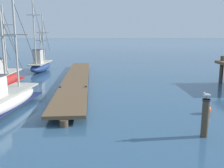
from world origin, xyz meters
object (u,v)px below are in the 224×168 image
at_px(perched_seagull, 207,95).
at_px(mooring_buoy, 207,109).
at_px(fishing_boat_0, 41,65).
at_px(mooring_piling, 205,117).
at_px(fishing_boat_2, 3,99).

xyz_separation_m(perched_seagull, mooring_buoy, (1.15, 2.70, -1.37)).
height_order(fishing_boat_0, mooring_piling, fishing_boat_0).
bearing_deg(fishing_boat_2, mooring_buoy, -4.22).
xyz_separation_m(fishing_boat_0, mooring_buoy, (11.26, -13.75, -0.49)).
relative_size(fishing_boat_2, mooring_buoy, 14.98).
bearing_deg(fishing_boat_2, fishing_boat_0, 96.31).
height_order(fishing_boat_2, perched_seagull, fishing_boat_2).
bearing_deg(fishing_boat_2, perched_seagull, -21.58).
height_order(fishing_boat_0, fishing_boat_2, fishing_boat_0).
distance_m(fishing_boat_2, mooring_piling, 9.31).
relative_size(fishing_boat_0, fishing_boat_2, 0.98).
xyz_separation_m(fishing_boat_0, mooring_piling, (10.10, -16.45, 0.06)).
relative_size(fishing_boat_2, mooring_piling, 5.01).
xyz_separation_m(mooring_piling, mooring_buoy, (1.16, 2.70, -0.55)).
height_order(fishing_boat_2, mooring_piling, fishing_boat_2).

